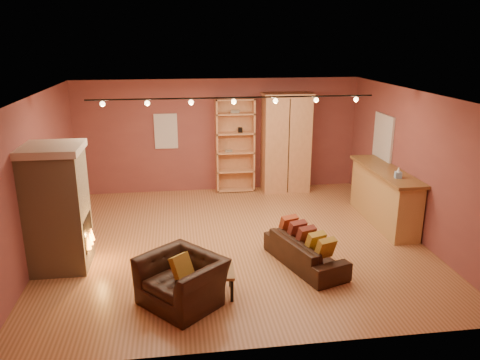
{
  "coord_description": "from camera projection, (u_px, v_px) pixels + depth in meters",
  "views": [
    {
      "loc": [
        -1.04,
        -8.19,
        3.77
      ],
      "look_at": [
        0.11,
        0.2,
        1.17
      ],
      "focal_mm": 35.0,
      "sensor_mm": 36.0,
      "label": 1
    }
  ],
  "objects": [
    {
      "name": "left_wall",
      "position": [
        36.0,
        179.0,
        8.13
      ],
      "size": [
        0.02,
        6.5,
        2.8
      ],
      "primitive_type": "cube",
      "color": "brown",
      "rests_on": "floor"
    },
    {
      "name": "floor",
      "position": [
        236.0,
        241.0,
        9.0
      ],
      "size": [
        7.0,
        7.0,
        0.0
      ],
      "primitive_type": "plane",
      "color": "#945B34",
      "rests_on": "ground"
    },
    {
      "name": "tissue_box",
      "position": [
        398.0,
        173.0,
        8.98
      ],
      "size": [
        0.13,
        0.13,
        0.21
      ],
      "rotation": [
        0.0,
        0.0,
        -0.2
      ],
      "color": "#84ACD3",
      "rests_on": "bar_counter"
    },
    {
      "name": "loveseat",
      "position": [
        305.0,
        246.0,
        7.96
      ],
      "size": [
        1.02,
        1.77,
        0.73
      ],
      "rotation": [
        0.0,
        0.0,
        1.9
      ],
      "color": "black",
      "rests_on": "floor"
    },
    {
      "name": "back_wall",
      "position": [
        219.0,
        136.0,
        11.67
      ],
      "size": [
        7.0,
        0.02,
        2.8
      ],
      "primitive_type": "cube",
      "color": "brown",
      "rests_on": "floor"
    },
    {
      "name": "armoire",
      "position": [
        286.0,
        143.0,
        11.63
      ],
      "size": [
        1.21,
        0.69,
        2.47
      ],
      "color": "tan",
      "rests_on": "floor"
    },
    {
      "name": "bar_counter",
      "position": [
        384.0,
        196.0,
        9.76
      ],
      "size": [
        0.65,
        2.43,
        1.16
      ],
      "color": "tan",
      "rests_on": "floor"
    },
    {
      "name": "fireplace",
      "position": [
        58.0,
        208.0,
        7.73
      ],
      "size": [
        1.01,
        0.98,
        2.12
      ],
      "color": "tan",
      "rests_on": "floor"
    },
    {
      "name": "back_window",
      "position": [
        166.0,
        131.0,
        11.44
      ],
      "size": [
        0.56,
        0.04,
        0.86
      ],
      "primitive_type": "cube",
      "color": "silver",
      "rests_on": "back_wall"
    },
    {
      "name": "bookcase",
      "position": [
        235.0,
        144.0,
        11.66
      ],
      "size": [
        0.96,
        0.37,
        2.34
      ],
      "color": "tan",
      "rests_on": "floor"
    },
    {
      "name": "right_wall",
      "position": [
        414.0,
        164.0,
        9.05
      ],
      "size": [
        0.02,
        6.5,
        2.8
      ],
      "primitive_type": "cube",
      "color": "brown",
      "rests_on": "floor"
    },
    {
      "name": "ceiling",
      "position": [
        235.0,
        94.0,
        8.18
      ],
      "size": [
        7.0,
        7.0,
        0.0
      ],
      "primitive_type": "plane",
      "rotation": [
        3.14,
        0.0,
        0.0
      ],
      "color": "brown",
      "rests_on": "back_wall"
    },
    {
      "name": "track_rail",
      "position": [
        234.0,
        100.0,
        8.4
      ],
      "size": [
        5.2,
        0.09,
        0.13
      ],
      "color": "black",
      "rests_on": "ceiling"
    },
    {
      "name": "armchair",
      "position": [
        182.0,
        273.0,
        6.78
      ],
      "size": [
        1.28,
        1.31,
        0.97
      ],
      "rotation": [
        0.0,
        0.0,
        -0.85
      ],
      "color": "black",
      "rests_on": "floor"
    },
    {
      "name": "coffee_table",
      "position": [
        217.0,
        274.0,
        7.05
      ],
      "size": [
        0.56,
        0.56,
        0.4
      ],
      "rotation": [
        0.0,
        0.0,
        -0.07
      ],
      "color": "brown",
      "rests_on": "floor"
    },
    {
      "name": "right_window",
      "position": [
        383.0,
        137.0,
        10.3
      ],
      "size": [
        0.05,
        0.9,
        1.0
      ],
      "primitive_type": "cube",
      "color": "silver",
      "rests_on": "right_wall"
    }
  ]
}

